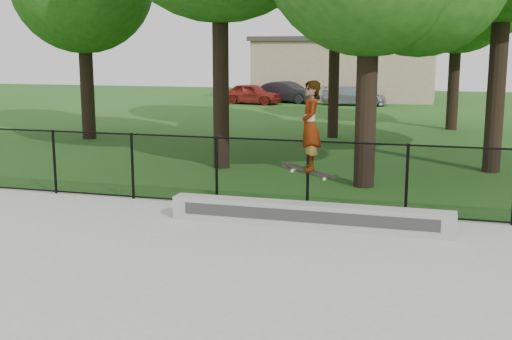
{
  "coord_description": "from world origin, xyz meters",
  "views": [
    {
      "loc": [
        4.61,
        -6.88,
        3.35
      ],
      "look_at": [
        1.38,
        4.2,
        1.2
      ],
      "focal_mm": 45.0,
      "sensor_mm": 36.0,
      "label": 1
    }
  ],
  "objects_px": {
    "car_a": "(252,94)",
    "car_c": "(354,96)",
    "car_b": "(287,92)",
    "grind_ledge": "(308,215)",
    "skater_airborne": "(310,127)"
  },
  "relations": [
    {
      "from": "grind_ledge",
      "to": "car_c",
      "type": "bearing_deg",
      "value": 96.04
    },
    {
      "from": "car_b",
      "to": "skater_airborne",
      "type": "bearing_deg",
      "value": -151.72
    },
    {
      "from": "car_b",
      "to": "car_c",
      "type": "height_order",
      "value": "car_b"
    },
    {
      "from": "car_a",
      "to": "car_b",
      "type": "distance_m",
      "value": 2.55
    },
    {
      "from": "car_a",
      "to": "car_c",
      "type": "xyz_separation_m",
      "value": [
        6.38,
        0.85,
        -0.07
      ]
    },
    {
      "from": "car_c",
      "to": "grind_ledge",
      "type": "bearing_deg",
      "value": -175.22
    },
    {
      "from": "grind_ledge",
      "to": "car_a",
      "type": "distance_m",
      "value": 29.35
    },
    {
      "from": "car_a",
      "to": "car_b",
      "type": "relative_size",
      "value": 1.01
    },
    {
      "from": "grind_ledge",
      "to": "car_b",
      "type": "xyz_separation_m",
      "value": [
        -7.51,
        29.48,
        0.4
      ]
    },
    {
      "from": "car_a",
      "to": "car_c",
      "type": "bearing_deg",
      "value": -73.5
    },
    {
      "from": "grind_ledge",
      "to": "car_b",
      "type": "bearing_deg",
      "value": 104.29
    },
    {
      "from": "grind_ledge",
      "to": "car_b",
      "type": "distance_m",
      "value": 30.43
    },
    {
      "from": "car_a",
      "to": "car_b",
      "type": "xyz_separation_m",
      "value": [
        1.91,
        1.69,
        0.03
      ]
    },
    {
      "from": "grind_ledge",
      "to": "car_b",
      "type": "height_order",
      "value": "car_b"
    },
    {
      "from": "grind_ledge",
      "to": "car_c",
      "type": "xyz_separation_m",
      "value": [
        -3.03,
        28.64,
        0.3
      ]
    }
  ]
}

